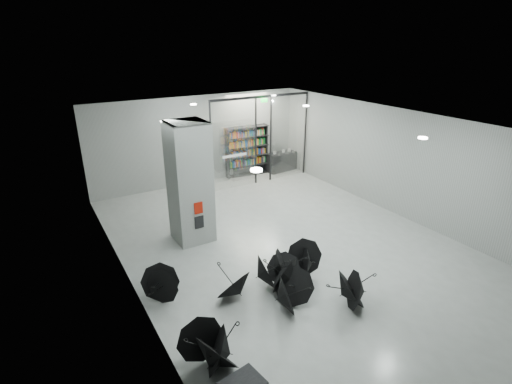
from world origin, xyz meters
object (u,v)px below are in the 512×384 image
bookshelf (247,151)px  umbrella_cluster (268,294)px  column (190,183)px  shop_counter (281,162)px

bookshelf → umbrella_cluster: 10.18m
bookshelf → umbrella_cluster: size_ratio=0.45×
column → shop_counter: (6.65, 4.38, -1.53)m
bookshelf → column: bearing=-129.1°
shop_counter → umbrella_cluster: bearing=-132.0°
bookshelf → shop_counter: bookshelf is taller
umbrella_cluster → shop_counter: bearing=53.6°
bookshelf → shop_counter: 1.99m
bookshelf → shop_counter: bearing=-5.0°
column → umbrella_cluster: size_ratio=0.75×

